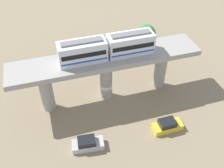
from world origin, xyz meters
TOP-DOWN VIEW (x-y plane):
  - ground_plane at (0.00, 0.00)m, footprint 120.00×120.00m
  - viaduct at (0.00, 0.00)m, footprint 5.20×28.00m
  - train at (0.00, -0.19)m, footprint 2.64×13.55m
  - parked_car_yellow at (-9.01, -6.42)m, footprint 1.80×4.20m
  - parked_car_silver at (-8.79, 5.08)m, footprint 2.25×4.37m
  - tree_near_viaduct at (11.09, -11.09)m, footprint 3.99×3.99m

SIDE VIEW (x-z plane):
  - ground_plane at x=0.00m, z-range 0.00..0.00m
  - parked_car_yellow at x=-9.01m, z-range -0.14..1.62m
  - parked_car_silver at x=-8.79m, z-range -0.14..1.62m
  - tree_near_viaduct at x=11.09m, z-range 0.61..5.84m
  - viaduct at x=0.00m, z-range 1.97..9.78m
  - train at x=0.00m, z-range 7.73..10.97m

